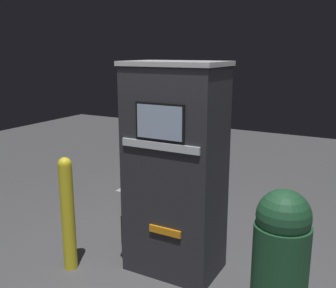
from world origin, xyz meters
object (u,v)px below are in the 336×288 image
at_px(gas_pump, 175,170).
at_px(squeegee_bucket, 132,227).
at_px(safety_bollard, 68,212).
at_px(trash_bin, 281,258).

height_order(gas_pump, squeegee_bucket, gas_pump).
distance_m(gas_pump, safety_bollard, 1.06).
xyz_separation_m(gas_pump, squeegee_bucket, (-0.63, 0.21, -0.79)).
height_order(trash_bin, squeegee_bucket, trash_bin).
bearing_deg(squeegee_bucket, gas_pump, -18.45).
height_order(gas_pump, safety_bollard, gas_pump).
bearing_deg(gas_pump, safety_bollard, -150.72).
xyz_separation_m(gas_pump, safety_bollard, (-0.86, -0.48, -0.40)).
distance_m(gas_pump, trash_bin, 1.17).
bearing_deg(gas_pump, trash_bin, -17.26).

